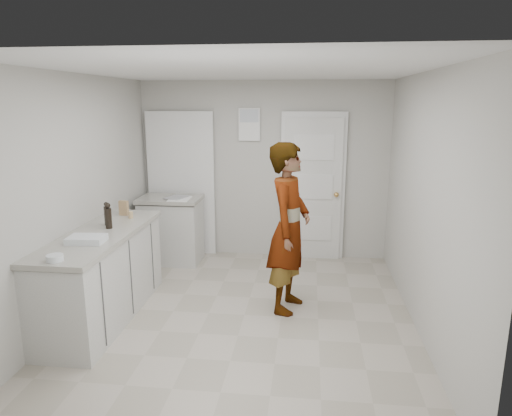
# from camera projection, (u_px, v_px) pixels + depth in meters

# --- Properties ---
(ground) EXTENTS (4.00, 4.00, 0.00)m
(ground) POSITION_uv_depth(u_px,v_px,m) (244.00, 315.00, 4.85)
(ground) COLOR gray
(ground) RESTS_ON ground
(room_shell) EXTENTS (4.00, 4.00, 4.00)m
(room_shell) POSITION_uv_depth(u_px,v_px,m) (251.00, 187.00, 6.52)
(room_shell) COLOR #B7B5AC
(room_shell) RESTS_ON ground
(main_counter) EXTENTS (0.64, 1.96, 0.93)m
(main_counter) POSITION_uv_depth(u_px,v_px,m) (103.00, 278.00, 4.72)
(main_counter) COLOR silver
(main_counter) RESTS_ON ground
(side_counter) EXTENTS (0.84, 0.61, 0.93)m
(side_counter) POSITION_uv_depth(u_px,v_px,m) (172.00, 232.00, 6.39)
(side_counter) COLOR silver
(side_counter) RESTS_ON ground
(person) EXTENTS (0.57, 0.74, 1.81)m
(person) POSITION_uv_depth(u_px,v_px,m) (289.00, 228.00, 4.82)
(person) COLOR silver
(person) RESTS_ON ground
(cake_mix_box) EXTENTS (0.11, 0.06, 0.17)m
(cake_mix_box) POSITION_uv_depth(u_px,v_px,m) (124.00, 208.00, 5.28)
(cake_mix_box) COLOR olive
(cake_mix_box) RESTS_ON main_counter
(spice_jar) EXTENTS (0.05, 0.05, 0.08)m
(spice_jar) POSITION_uv_depth(u_px,v_px,m) (131.00, 215.00, 5.15)
(spice_jar) COLOR tan
(spice_jar) RESTS_ON main_counter
(oil_cruet_a) EXTENTS (0.07, 0.07, 0.27)m
(oil_cruet_a) POSITION_uv_depth(u_px,v_px,m) (108.00, 216.00, 4.72)
(oil_cruet_a) COLOR black
(oil_cruet_a) RESTS_ON main_counter
(oil_cruet_b) EXTENTS (0.06, 0.06, 0.25)m
(oil_cruet_b) POSITION_uv_depth(u_px,v_px,m) (107.00, 214.00, 4.85)
(oil_cruet_b) COLOR black
(oil_cruet_b) RESTS_ON main_counter
(baking_dish) EXTENTS (0.35, 0.26, 0.06)m
(baking_dish) POSITION_uv_depth(u_px,v_px,m) (87.00, 240.00, 4.27)
(baking_dish) COLOR silver
(baking_dish) RESTS_ON main_counter
(egg_bowl) EXTENTS (0.14, 0.14, 0.05)m
(egg_bowl) POSITION_uv_depth(u_px,v_px,m) (55.00, 258.00, 3.77)
(egg_bowl) COLOR silver
(egg_bowl) RESTS_ON main_counter
(papers) EXTENTS (0.28, 0.35, 0.01)m
(papers) POSITION_uv_depth(u_px,v_px,m) (180.00, 199.00, 6.15)
(papers) COLOR white
(papers) RESTS_ON side_counter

